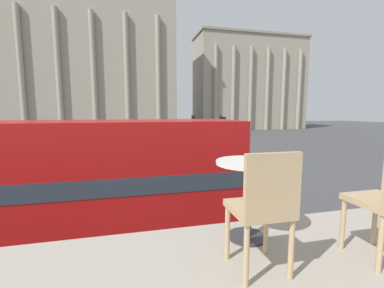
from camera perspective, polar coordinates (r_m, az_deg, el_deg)
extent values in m
cylinder|color=black|center=(9.58, -2.67, -15.92)|extent=(1.01, 0.22, 1.01)
cylinder|color=black|center=(7.38, 1.41, -23.40)|extent=(1.01, 0.22, 1.01)
cube|color=#B71414|center=(8.18, -27.75, -14.32)|extent=(10.13, 2.51, 1.74)
cube|color=#2D3842|center=(7.86, -28.22, -6.85)|extent=(9.93, 2.54, 0.45)
cube|color=#B71414|center=(7.71, -28.61, -0.44)|extent=(10.13, 2.51, 1.32)
cylinder|color=#2D2D30|center=(2.61, 12.12, -19.45)|extent=(0.36, 0.36, 0.02)
cylinder|color=#2D2D30|center=(2.47, 12.34, -12.17)|extent=(0.07, 0.07, 0.68)
cylinder|color=silver|center=(2.38, 12.57, -4.06)|extent=(0.60, 0.60, 0.03)
cylinder|color=tan|center=(2.17, 7.87, -18.90)|extent=(0.04, 0.04, 0.44)
cylinder|color=tan|center=(2.31, 16.14, -17.48)|extent=(0.04, 0.04, 0.44)
cylinder|color=tan|center=(1.90, 11.97, -23.12)|extent=(0.04, 0.04, 0.44)
cylinder|color=tan|center=(2.05, 21.18, -20.98)|extent=(0.04, 0.04, 0.44)
cube|color=tan|center=(2.00, 14.52, -13.77)|extent=(0.40, 0.40, 0.05)
cube|color=tan|center=(1.78, 17.52, -8.55)|extent=(0.40, 0.04, 0.42)
cylinder|color=tan|center=(2.63, 30.50, -15.09)|extent=(0.04, 0.04, 0.44)
cylinder|color=tan|center=(2.86, 35.53, -13.61)|extent=(0.04, 0.04, 0.44)
cylinder|color=tan|center=(2.42, 36.36, -17.45)|extent=(0.04, 0.04, 0.44)
cube|color=tan|center=(2.56, 36.31, -10.26)|extent=(0.40, 0.40, 0.05)
cube|color=#A39984|center=(56.61, -23.17, 15.13)|extent=(35.28, 12.22, 25.27)
cylinder|color=#A39984|center=(52.08, -33.75, 13.15)|extent=(0.90, 0.90, 21.48)
cylinder|color=#A39984|center=(50.51, -27.55, 13.77)|extent=(0.90, 0.90, 21.48)
cylinder|color=#A39984|center=(49.53, -21.00, 14.24)|extent=(0.90, 0.90, 21.48)
cylinder|color=#A39984|center=(49.19, -14.26, 14.55)|extent=(0.90, 0.90, 21.48)
cylinder|color=#A39984|center=(49.49, -7.49, 14.66)|extent=(0.90, 0.90, 21.48)
cube|color=#A39984|center=(68.04, 12.49, 12.77)|extent=(26.76, 10.07, 22.14)
cube|color=gray|center=(70.08, 12.76, 22.01)|extent=(27.36, 10.67, 0.50)
cylinder|color=#A39984|center=(58.76, 5.24, 12.19)|extent=(0.90, 0.90, 18.82)
cylinder|color=#A39984|center=(60.27, 9.18, 12.00)|extent=(0.90, 0.90, 18.82)
cylinder|color=#A39984|center=(62.04, 12.90, 11.77)|extent=(0.90, 0.90, 18.82)
cylinder|color=#A39984|center=(64.05, 16.40, 11.51)|extent=(0.90, 0.90, 18.82)
cylinder|color=#A39984|center=(66.28, 19.67, 11.23)|extent=(0.90, 0.90, 18.82)
cylinder|color=#A39984|center=(68.70, 22.71, 10.94)|extent=(0.90, 0.90, 18.82)
cylinder|color=black|center=(14.64, 6.21, -1.59)|extent=(0.12, 0.12, 4.07)
cube|color=black|center=(14.55, 6.97, 4.63)|extent=(0.20, 0.24, 0.70)
sphere|color=green|center=(14.58, 7.38, 5.22)|extent=(0.14, 0.14, 0.14)
cylinder|color=black|center=(22.56, 0.03, 1.41)|extent=(0.12, 0.12, 3.98)
cube|color=black|center=(22.50, 0.48, 5.32)|extent=(0.20, 0.24, 0.70)
sphere|color=green|center=(22.52, 0.75, 5.70)|extent=(0.14, 0.14, 0.14)
cylinder|color=black|center=(31.51, -1.28, 2.52)|extent=(0.12, 0.12, 3.39)
cube|color=black|center=(31.48, -0.97, 4.79)|extent=(0.20, 0.24, 0.70)
sphere|color=green|center=(31.50, -0.77, 5.06)|extent=(0.14, 0.14, 0.14)
cylinder|color=black|center=(22.67, -18.41, -3.24)|extent=(0.60, 0.18, 0.60)
cylinder|color=black|center=(20.96, -18.80, -4.09)|extent=(0.60, 0.18, 0.60)
cylinder|color=black|center=(23.08, -25.37, -3.39)|extent=(0.60, 0.18, 0.60)
cylinder|color=black|center=(21.40, -26.30, -4.23)|extent=(0.60, 0.18, 0.60)
cube|color=maroon|center=(21.93, -22.28, -3.03)|extent=(4.20, 1.75, 0.55)
cube|color=#2D3842|center=(21.88, -22.86, -1.68)|extent=(1.89, 1.61, 0.50)
cylinder|color=black|center=(20.36, -12.58, -4.20)|extent=(0.60, 0.18, 0.60)
cylinder|color=black|center=(18.64, -12.47, -5.25)|extent=(0.60, 0.18, 0.60)
cylinder|color=black|center=(20.51, -20.45, -4.41)|extent=(0.60, 0.18, 0.60)
cylinder|color=black|center=(18.81, -21.06, -5.46)|extent=(0.60, 0.18, 0.60)
cube|color=black|center=(19.47, -16.68, -4.03)|extent=(4.20, 1.75, 0.55)
cube|color=#2D3842|center=(19.39, -17.32, -2.52)|extent=(1.89, 1.61, 0.50)
cylinder|color=#282B33|center=(18.98, 4.83, -4.47)|extent=(0.14, 0.14, 0.87)
cylinder|color=#282B33|center=(19.04, 5.34, -4.44)|extent=(0.14, 0.14, 0.87)
cylinder|color=#606638|center=(18.87, 5.11, -2.14)|extent=(0.32, 0.32, 0.69)
sphere|color=tan|center=(18.80, 5.13, -0.76)|extent=(0.23, 0.23, 0.23)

